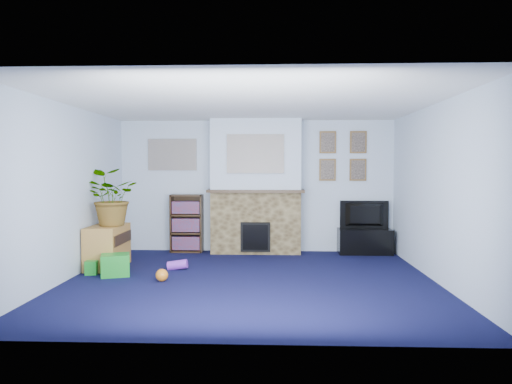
{
  "coord_description": "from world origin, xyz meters",
  "views": [
    {
      "loc": [
        0.32,
        -6.12,
        1.53
      ],
      "look_at": [
        0.05,
        0.75,
        1.17
      ],
      "focal_mm": 32.0,
      "sensor_mm": 36.0,
      "label": 1
    }
  ],
  "objects_px": {
    "television": "(365,215)",
    "sideboard": "(107,245)",
    "bookshelf": "(187,224)",
    "tv_stand": "(365,241)"
  },
  "relations": [
    {
      "from": "tv_stand",
      "to": "sideboard",
      "type": "height_order",
      "value": "sideboard"
    },
    {
      "from": "tv_stand",
      "to": "bookshelf",
      "type": "distance_m",
      "value": 3.23
    },
    {
      "from": "tv_stand",
      "to": "television",
      "type": "height_order",
      "value": "television"
    },
    {
      "from": "tv_stand",
      "to": "television",
      "type": "relative_size",
      "value": 1.09
    },
    {
      "from": "bookshelf",
      "to": "sideboard",
      "type": "xyz_separation_m",
      "value": [
        -0.98,
        -1.36,
        -0.15
      ]
    },
    {
      "from": "television",
      "to": "sideboard",
      "type": "distance_m",
      "value": 4.4
    },
    {
      "from": "television",
      "to": "sideboard",
      "type": "relative_size",
      "value": 1.04
    },
    {
      "from": "television",
      "to": "tv_stand",
      "type": "bearing_deg",
      "value": 91.81
    },
    {
      "from": "tv_stand",
      "to": "television",
      "type": "bearing_deg",
      "value": 90.0
    },
    {
      "from": "tv_stand",
      "to": "bookshelf",
      "type": "xyz_separation_m",
      "value": [
        -3.21,
        0.08,
        0.28
      ]
    }
  ]
}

